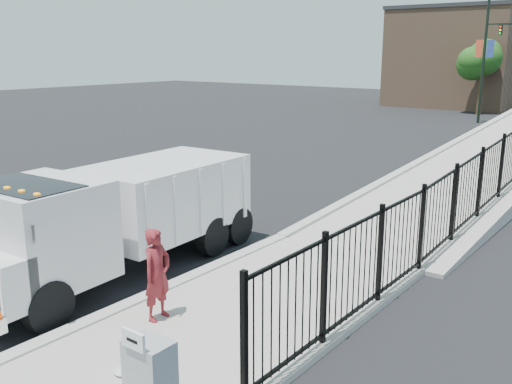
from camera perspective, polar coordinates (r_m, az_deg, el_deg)
The scene contains 11 objects.
ground at distance 11.53m, azimuth -8.93°, elevation -9.95°, with size 120.00×120.00×0.00m, color black.
sidewalk at distance 9.03m, azimuth -9.62°, elevation -16.71°, with size 3.55×12.00×0.12m, color #9E998E.
curb at distance 10.36m, azimuth -17.13°, elevation -12.81°, with size 0.30×12.00×0.16m, color #ADAAA3.
ramp at distance 24.32m, azimuth 23.33°, elevation 1.78°, with size 3.95×24.00×1.70m, color #9E998E.
truck at distance 12.22m, azimuth -14.12°, elevation -2.16°, with size 2.65×7.07×2.38m.
worker at distance 9.96m, azimuth -9.85°, elevation -8.11°, with size 0.59×0.39×1.62m, color maroon.
arrow_sign at distance 6.75m, azimuth -12.17°, elevation -14.27°, with size 0.35×0.04×0.22m, color white.
debris at distance 8.81m, azimuth -12.98°, elevation -16.98°, with size 0.33×0.33×0.08m, color silver.
light_pole_0 at distance 40.57m, azimuth 22.26°, elevation 12.52°, with size 3.78×0.22×8.00m.
tree_0 at distance 46.15m, azimuth 21.76°, elevation 12.09°, with size 2.64×2.64×5.32m.
building at distance 53.87m, azimuth 19.72°, elevation 12.44°, with size 10.00×10.00×8.00m, color #8C664C.
Camera 1 is at (7.71, -7.21, 4.63)m, focal length 40.00 mm.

